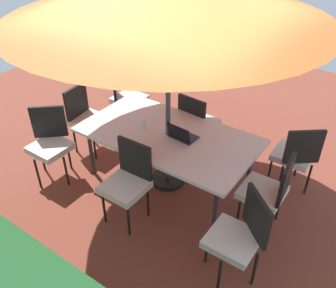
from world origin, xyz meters
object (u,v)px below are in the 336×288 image
at_px(chair_southeast, 125,96).
at_px(chair_northwest, 239,234).
at_px(chair_east, 86,116).
at_px(chair_southwest, 296,154).
at_px(dining_table, 168,137).
at_px(chair_northeast, 50,141).
at_px(chair_west, 269,190).
at_px(chair_north, 128,180).
at_px(laptop, 182,135).
at_px(cup, 143,124).
at_px(chair_south, 197,122).

height_order(chair_southeast, chair_northwest, same).
distance_m(chair_east, chair_southwest, 2.90).
height_order(dining_table, chair_southeast, chair_southeast).
xyz_separation_m(chair_southeast, chair_northeast, (-0.04, 1.53, 0.00)).
distance_m(chair_east, chair_northeast, 0.72).
height_order(chair_east, chair_southwest, same).
height_order(chair_west, chair_northeast, same).
bearing_deg(chair_southeast, chair_north, 179.33).
height_order(laptop, cup, laptop).
height_order(chair_northwest, laptop, chair_northwest).
relative_size(chair_west, chair_northeast, 1.00).
distance_m(chair_north, chair_southwest, 2.09).
relative_size(chair_south, chair_southwest, 1.00).
relative_size(chair_south, chair_northeast, 1.00).
height_order(chair_southeast, cup, chair_southeast).
bearing_deg(chair_northeast, chair_north, -42.74).
relative_size(chair_east, cup, 8.96).
bearing_deg(cup, chair_north, 114.48).
bearing_deg(chair_southwest, chair_north, 9.86).
distance_m(chair_south, cup, 0.90).
distance_m(chair_southwest, cup, 1.92).
relative_size(chair_southwest, cup, 8.96).
distance_m(chair_west, chair_northwest, 0.75).
height_order(chair_east, chair_north, same).
distance_m(chair_north, chair_northwest, 1.37).
bearing_deg(laptop, chair_east, 5.68).
relative_size(dining_table, chair_east, 2.22).
xyz_separation_m(dining_table, chair_south, (0.02, -0.75, -0.16)).
bearing_deg(dining_table, chair_southeast, -29.50).
relative_size(chair_west, chair_southeast, 1.00).
xyz_separation_m(chair_southeast, cup, (-1.04, 0.84, 0.26)).
distance_m(dining_table, chair_northeast, 1.54).
height_order(chair_southwest, laptop, chair_southwest).
distance_m(chair_east, laptop, 1.63).
relative_size(chair_northwest, laptop, 2.92).
distance_m(chair_west, chair_south, 1.57).
height_order(chair_north, chair_southwest, same).
bearing_deg(chair_east, chair_north, -123.87).
relative_size(dining_table, laptop, 6.47).
relative_size(chair_east, laptop, 2.92).
relative_size(chair_west, chair_north, 1.00).
height_order(dining_table, laptop, laptop).
distance_m(chair_northwest, laptop, 1.43).
bearing_deg(chair_west, chair_southwest, 172.99).
height_order(chair_southeast, chair_north, same).
height_order(chair_north, laptop, chair_north).
xyz_separation_m(dining_table, cup, (0.33, 0.06, 0.10)).
bearing_deg(chair_northeast, chair_west, -26.80).
bearing_deg(cup, chair_west, -178.79).
xyz_separation_m(chair_east, laptop, (-1.61, -0.05, 0.25)).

